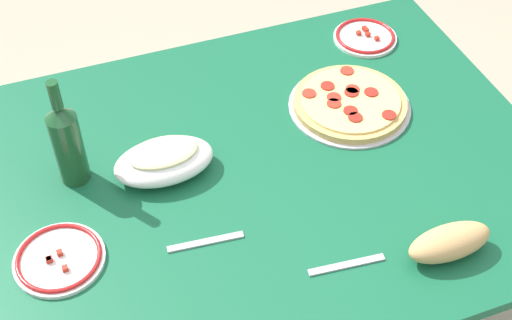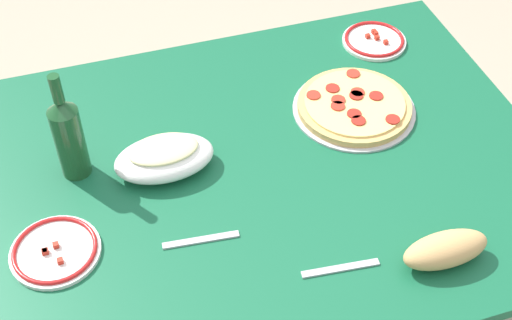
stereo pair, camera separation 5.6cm
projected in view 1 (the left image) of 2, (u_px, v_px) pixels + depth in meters
The scene contains 9 objects.
dining_table at pixel (256, 196), 1.79m from camera, with size 1.43×1.07×0.73m.
pepperoni_pizza at pixel (350, 103), 1.86m from camera, with size 0.32×0.32×0.03m.
baked_pasta_dish at pixel (164, 160), 1.68m from camera, with size 0.24×0.15×0.08m.
wine_bottle at pixel (67, 142), 1.61m from camera, with size 0.07×0.07×0.29m.
side_plate_near at pixel (365, 37), 2.07m from camera, with size 0.18×0.18×0.02m.
side_plate_far at pixel (59, 258), 1.52m from camera, with size 0.20×0.20×0.02m.
bread_loaf at pixel (450, 242), 1.51m from camera, with size 0.19×0.08×0.07m, color tan.
fork_left at pixel (206, 242), 1.56m from camera, with size 0.17×0.02×0.01m, color #B7B7BC.
fork_right at pixel (347, 265), 1.51m from camera, with size 0.17×0.02×0.01m, color #B7B7BC.
Camera 1 is at (0.41, 1.11, 1.98)m, focal length 49.90 mm.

